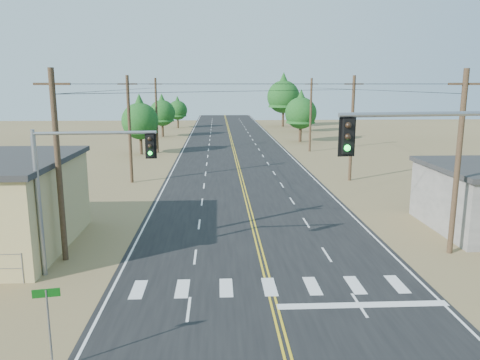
{
  "coord_description": "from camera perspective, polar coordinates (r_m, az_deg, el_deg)",
  "views": [
    {
      "loc": [
        -2.34,
        -12.03,
        9.19
      ],
      "look_at": [
        -0.99,
        15.62,
        3.5
      ],
      "focal_mm": 35.0,
      "sensor_mm": 36.0,
      "label": 1
    }
  ],
  "objects": [
    {
      "name": "utility_pole_left_mid",
      "position": [
        44.97,
        -13.32,
        6.11
      ],
      "size": [
        1.8,
        0.3,
        10.0
      ],
      "color": "#4C3826",
      "rests_on": "ground"
    },
    {
      "name": "utility_pole_left_near",
      "position": [
        25.71,
        -21.27,
        1.7
      ],
      "size": [
        1.8,
        0.3,
        10.0
      ],
      "color": "#4C3826",
      "rests_on": "ground"
    },
    {
      "name": "tree_left_mid",
      "position": [
        84.24,
        -9.48,
        8.38
      ],
      "size": [
        4.57,
        4.57,
        7.62
      ],
      "color": "#3F2D1E",
      "rests_on": "ground"
    },
    {
      "name": "tree_right_far",
      "position": [
        103.68,
        5.32,
        10.47
      ],
      "size": [
        7.06,
        7.06,
        11.76
      ],
      "color": "#3F2D1E",
      "rests_on": "ground"
    },
    {
      "name": "tree_right_mid",
      "position": [
        92.37,
        7.48,
        8.85
      ],
      "size": [
        4.79,
        4.79,
        7.98
      ],
      "color": "#3F2D1E",
      "rests_on": "ground"
    },
    {
      "name": "tree_left_near",
      "position": [
        63.33,
        -12.11,
        7.48
      ],
      "size": [
        4.81,
        4.81,
        8.02
      ],
      "color": "#3F2D1E",
      "rests_on": "ground"
    },
    {
      "name": "utility_pole_right_mid",
      "position": [
        46.05,
        13.49,
        6.22
      ],
      "size": [
        1.8,
        0.3,
        10.0
      ],
      "color": "#4C3826",
      "rests_on": "ground"
    },
    {
      "name": "tree_right_near",
      "position": [
        76.09,
        7.43,
        8.48
      ],
      "size": [
        5.06,
        5.06,
        8.43
      ],
      "color": "#3F2D1E",
      "rests_on": "ground"
    },
    {
      "name": "signal_mast_right",
      "position": [
        19.73,
        25.29,
        0.21
      ],
      "size": [
        7.21,
        1.36,
        8.35
      ],
      "rotation": [
        0.0,
        0.0,
        0.13
      ],
      "color": "gray",
      "rests_on": "ground"
    },
    {
      "name": "utility_pole_right_far",
      "position": [
        65.44,
        8.61,
        7.92
      ],
      "size": [
        1.8,
        0.3,
        10.0
      ],
      "color": "#4C3826",
      "rests_on": "ground"
    },
    {
      "name": "utility_pole_right_near",
      "position": [
        27.55,
        25.04,
        2.01
      ],
      "size": [
        1.8,
        0.3,
        10.0
      ],
      "color": "#4C3826",
      "rests_on": "ground"
    },
    {
      "name": "signal_mast_left",
      "position": [
        23.59,
        -19.74,
        0.24
      ],
      "size": [
        5.76,
        0.63,
        7.14
      ],
      "rotation": [
        0.0,
        0.0,
        0.07
      ],
      "color": "gray",
      "rests_on": "ground"
    },
    {
      "name": "road",
      "position": [
        43.09,
        0.38,
        -0.69
      ],
      "size": [
        15.0,
        200.0,
        0.02
      ],
      "primitive_type": "cube",
      "color": "black",
      "rests_on": "ground"
    },
    {
      "name": "utility_pole_left_far",
      "position": [
        64.68,
        -10.14,
        7.83
      ],
      "size": [
        1.8,
        0.3,
        10.0
      ],
      "color": "#4C3826",
      "rests_on": "ground"
    },
    {
      "name": "tree_left_far",
      "position": [
        101.11,
        -7.62,
        8.67
      ],
      "size": [
        4.08,
        4.08,
        6.81
      ],
      "color": "#3F2D1E",
      "rests_on": "ground"
    },
    {
      "name": "street_sign",
      "position": [
        16.73,
        -22.34,
        -15.12
      ],
      "size": [
        0.84,
        0.17,
        2.85
      ],
      "rotation": [
        0.0,
        0.0,
        0.17
      ],
      "color": "gray",
      "rests_on": "ground"
    }
  ]
}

